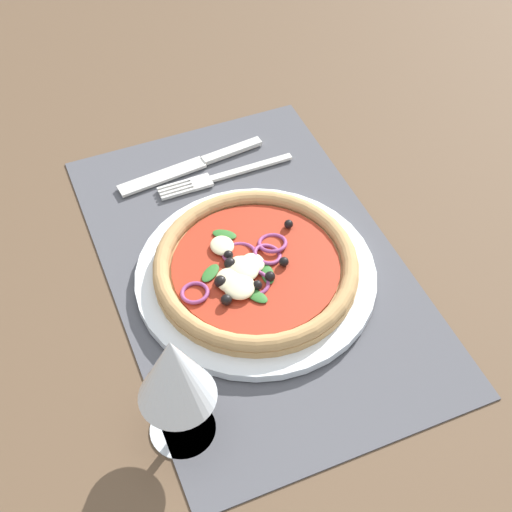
{
  "coord_description": "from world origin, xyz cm",
  "views": [
    {
      "loc": [
        -50.46,
        20.67,
        64.87
      ],
      "look_at": [
        -0.62,
        0.0,
        2.5
      ],
      "focal_mm": 51.89,
      "sensor_mm": 36.0,
      "label": 1
    }
  ],
  "objects_px": {
    "pizza": "(255,267)",
    "knife": "(190,166)",
    "plate": "(256,276)",
    "fork": "(219,177)",
    "wine_glass": "(174,374)"
  },
  "relations": [
    {
      "from": "fork",
      "to": "plate",
      "type": "bearing_deg",
      "value": 82.8
    },
    {
      "from": "plate",
      "to": "knife",
      "type": "height_order",
      "value": "plate"
    },
    {
      "from": "knife",
      "to": "wine_glass",
      "type": "xyz_separation_m",
      "value": [
        -0.35,
        0.13,
        0.09
      ]
    },
    {
      "from": "pizza",
      "to": "wine_glass",
      "type": "relative_size",
      "value": 1.53
    },
    {
      "from": "pizza",
      "to": "knife",
      "type": "bearing_deg",
      "value": 1.66
    },
    {
      "from": "fork",
      "to": "knife",
      "type": "bearing_deg",
      "value": -51.44
    },
    {
      "from": "plate",
      "to": "knife",
      "type": "distance_m",
      "value": 0.2
    },
    {
      "from": "pizza",
      "to": "wine_glass",
      "type": "xyz_separation_m",
      "value": [
        -0.14,
        0.13,
        0.07
      ]
    },
    {
      "from": "pizza",
      "to": "knife",
      "type": "xyz_separation_m",
      "value": [
        0.2,
        0.01,
        -0.02
      ]
    },
    {
      "from": "pizza",
      "to": "fork",
      "type": "height_order",
      "value": "pizza"
    },
    {
      "from": "pizza",
      "to": "fork",
      "type": "distance_m",
      "value": 0.17
    },
    {
      "from": "pizza",
      "to": "wine_glass",
      "type": "bearing_deg",
      "value": 136.81
    },
    {
      "from": "pizza",
      "to": "knife",
      "type": "height_order",
      "value": "pizza"
    },
    {
      "from": "pizza",
      "to": "fork",
      "type": "xyz_separation_m",
      "value": [
        0.17,
        -0.02,
        -0.02
      ]
    },
    {
      "from": "fork",
      "to": "knife",
      "type": "distance_m",
      "value": 0.04
    }
  ]
}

